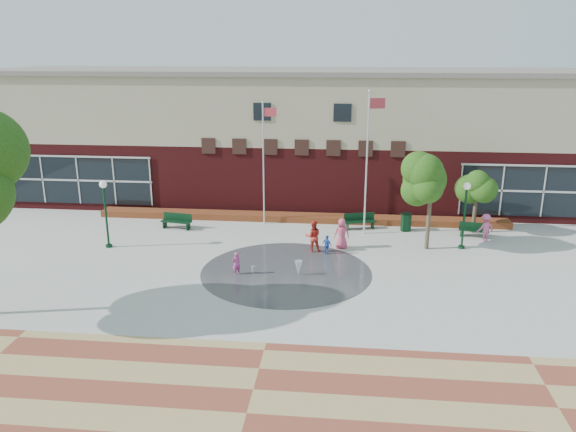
# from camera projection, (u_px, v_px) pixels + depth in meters

# --- Properties ---
(ground) EXTENTS (120.00, 120.00, 0.00)m
(ground) POSITION_uv_depth(u_px,v_px,m) (279.00, 298.00, 24.83)
(ground) COLOR #666056
(ground) RESTS_ON ground
(plaza_concrete) EXTENTS (46.00, 18.00, 0.01)m
(plaza_concrete) POSITION_uv_depth(u_px,v_px,m) (288.00, 265.00, 28.64)
(plaza_concrete) COLOR #A8A8A0
(plaza_concrete) RESTS_ON ground
(paver_band) EXTENTS (46.00, 6.00, 0.01)m
(paver_band) POSITION_uv_depth(u_px,v_px,m) (253.00, 390.00, 18.16)
(paver_band) COLOR brown
(paver_band) RESTS_ON ground
(splash_pad) EXTENTS (8.40, 8.40, 0.01)m
(splash_pad) POSITION_uv_depth(u_px,v_px,m) (286.00, 272.00, 27.69)
(splash_pad) COLOR #383A3D
(splash_pad) RESTS_ON ground
(library_building) EXTENTS (44.40, 10.40, 9.20)m
(library_building) POSITION_uv_depth(u_px,v_px,m) (307.00, 135.00, 40.14)
(library_building) COLOR #511114
(library_building) RESTS_ON ground
(flower_bed) EXTENTS (26.00, 1.20, 0.40)m
(flower_bed) POSITION_uv_depth(u_px,v_px,m) (300.00, 221.00, 35.88)
(flower_bed) COLOR #A40418
(flower_bed) RESTS_ON ground
(flagpole_left) EXTENTS (0.90, 0.15, 7.64)m
(flagpole_left) POSITION_uv_depth(u_px,v_px,m) (264.00, 157.00, 34.04)
(flagpole_left) COLOR silver
(flagpole_left) RESTS_ON ground
(flagpole_right) EXTENTS (0.99, 0.40, 8.42)m
(flagpole_right) POSITION_uv_depth(u_px,v_px,m) (368.00, 156.00, 32.06)
(flagpole_right) COLOR silver
(flagpole_right) RESTS_ON ground
(lamp_left) EXTENTS (0.40, 0.40, 3.79)m
(lamp_left) POSITION_uv_depth(u_px,v_px,m) (105.00, 206.00, 30.46)
(lamp_left) COLOR black
(lamp_left) RESTS_ON ground
(lamp_right) EXTENTS (0.40, 0.40, 3.75)m
(lamp_right) POSITION_uv_depth(u_px,v_px,m) (465.00, 208.00, 30.26)
(lamp_right) COLOR black
(lamp_right) RESTS_ON ground
(bench_left) EXTENTS (1.94, 0.83, 0.94)m
(bench_left) POSITION_uv_depth(u_px,v_px,m) (177.00, 224.00, 34.23)
(bench_left) COLOR black
(bench_left) RESTS_ON ground
(bench_mid) EXTENTS (1.99, 1.03, 0.96)m
(bench_mid) POSITION_uv_depth(u_px,v_px,m) (360.00, 224.00, 34.21)
(bench_mid) COLOR black
(bench_mid) RESTS_ON ground
(bench_right) EXTENTS (1.75, 0.86, 0.85)m
(bench_right) POSITION_uv_depth(u_px,v_px,m) (474.00, 233.00, 32.71)
(bench_right) COLOR black
(bench_right) RESTS_ON ground
(trash_can) EXTENTS (0.68, 0.68, 1.11)m
(trash_can) POSITION_uv_depth(u_px,v_px,m) (406.00, 222.00, 33.78)
(trash_can) COLOR black
(trash_can) RESTS_ON ground
(tree_mid) EXTENTS (3.18, 3.18, 5.37)m
(tree_mid) POSITION_uv_depth(u_px,v_px,m) (432.00, 180.00, 29.74)
(tree_mid) COLOR #403325
(tree_mid) RESTS_ON ground
(tree_small_right) EXTENTS (2.43, 2.43, 4.15)m
(tree_small_right) POSITION_uv_depth(u_px,v_px,m) (477.00, 183.00, 32.72)
(tree_small_right) COLOR #403325
(tree_small_right) RESTS_ON ground
(water_jet_a) EXTENTS (0.38, 0.38, 0.74)m
(water_jet_a) POSITION_uv_depth(u_px,v_px,m) (298.00, 276.00, 27.25)
(water_jet_a) COLOR white
(water_jet_a) RESTS_ON ground
(water_jet_b) EXTENTS (0.18, 0.18, 0.41)m
(water_jet_b) POSITION_uv_depth(u_px,v_px,m) (253.00, 275.00, 27.38)
(water_jet_b) COLOR white
(water_jet_b) RESTS_ON ground
(child_splash) EXTENTS (0.50, 0.47, 1.16)m
(child_splash) POSITION_uv_depth(u_px,v_px,m) (236.00, 264.00, 27.22)
(child_splash) COLOR #C43F8B
(child_splash) RESTS_ON ground
(adult_red) EXTENTS (0.95, 0.79, 1.77)m
(adult_red) POSITION_uv_depth(u_px,v_px,m) (313.00, 236.00, 30.21)
(adult_red) COLOR red
(adult_red) RESTS_ON ground
(adult_pink) EXTENTS (0.90, 0.65, 1.72)m
(adult_pink) POSITION_uv_depth(u_px,v_px,m) (342.00, 234.00, 30.71)
(adult_pink) COLOR #C54462
(adult_pink) RESTS_ON ground
(child_blue) EXTENTS (0.65, 0.61, 1.08)m
(child_blue) POSITION_uv_depth(u_px,v_px,m) (327.00, 245.00, 29.91)
(child_blue) COLOR blue
(child_blue) RESTS_ON ground
(person_bench) EXTENTS (1.20, 0.94, 1.62)m
(person_bench) POSITION_uv_depth(u_px,v_px,m) (485.00, 228.00, 31.88)
(person_bench) COLOR #D25A8F
(person_bench) RESTS_ON ground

